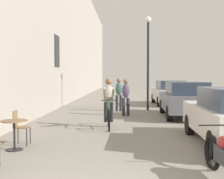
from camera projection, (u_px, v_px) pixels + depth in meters
building_facade_left at (55, 18)px, 17.55m from camera, size 0.54×68.00×10.15m
cafe_table_mid at (14, 129)px, 7.44m from camera, size 0.64×0.64×0.72m
cafe_chair_mid_toward_street at (19, 125)px, 8.01m from camera, size 0.39×0.39×0.89m
cyclist_on_bicycle at (109, 105)px, 10.63m from camera, size 0.52×1.76×1.74m
pedestrian_near at (126, 95)px, 13.89m from camera, size 0.35×0.25×1.66m
pedestrian_mid at (119, 93)px, 15.79m from camera, size 0.35×0.25×1.68m
street_lamp at (148, 51)px, 16.21m from camera, size 0.32×0.32×4.90m
parked_car_second at (185, 99)px, 13.50m from camera, size 1.92×4.38×1.54m
parked_car_third at (169, 92)px, 19.39m from camera, size 1.89×4.31×1.52m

